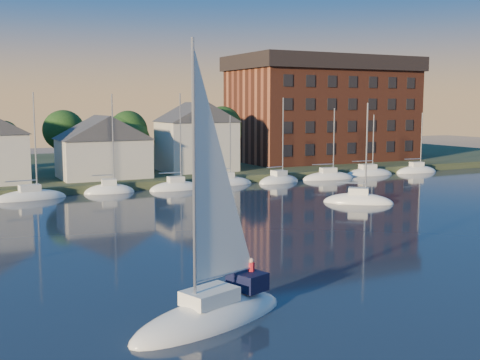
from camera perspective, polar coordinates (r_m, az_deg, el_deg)
shoreline_land at (r=99.44m, az=-11.98°, el=0.99°), size 160.00×50.00×2.00m
wooden_dock at (r=77.61m, az=-7.55°, el=-0.64°), size 120.00×3.00×1.00m
clubhouse_centre at (r=80.13m, az=-12.86°, el=3.18°), size 11.55×8.40×8.08m
clubhouse_east at (r=86.43m, az=-4.16°, el=4.20°), size 10.50×8.40×9.80m
condo_block at (r=104.17m, az=7.90°, el=6.75°), size 31.00×17.00×17.40m
tree_line at (r=88.01m, az=-8.80°, el=4.96°), size 93.40×5.40×8.90m
moored_fleet at (r=74.80m, az=-6.78°, el=-0.84°), size 87.50×2.40×12.05m
hero_sailboat at (r=29.96m, az=-2.67°, el=-12.13°), size 9.89×5.88×14.60m
drifting_sailboat_right at (r=65.48m, az=11.14°, el=-2.08°), size 7.29×6.69×11.74m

